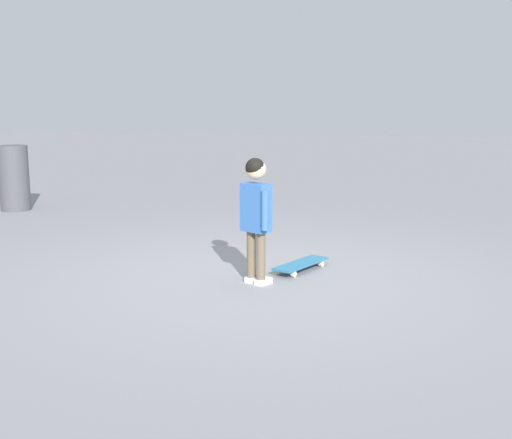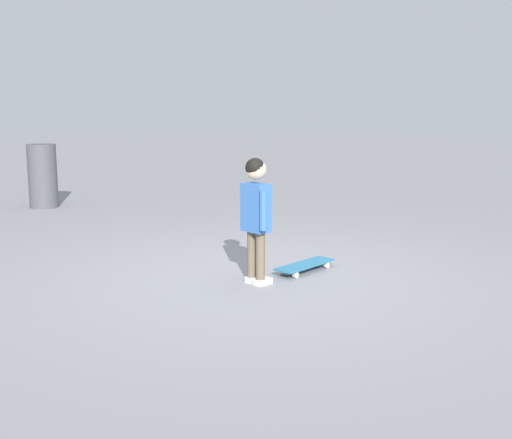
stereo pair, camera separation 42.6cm
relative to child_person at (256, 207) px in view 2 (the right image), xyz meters
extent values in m
plane|color=gray|center=(0.13, 0.03, -0.66)|extent=(50.00, 50.00, 0.00)
cylinder|color=brown|center=(0.03, 0.05, -0.42)|extent=(0.08, 0.08, 0.42)
cube|color=white|center=(0.05, 0.03, -0.63)|extent=(0.17, 0.14, 0.05)
cylinder|color=brown|center=(-0.03, -0.05, -0.42)|extent=(0.08, 0.08, 0.42)
cube|color=white|center=(0.00, -0.06, -0.63)|extent=(0.17, 0.14, 0.05)
cube|color=#386BB7|center=(0.00, 0.00, -0.01)|extent=(0.24, 0.28, 0.40)
cylinder|color=#386BB7|center=(0.16, 0.09, -0.01)|extent=(0.06, 0.06, 0.32)
cylinder|color=#386BB7|center=(-0.13, -0.11, -0.01)|extent=(0.06, 0.06, 0.32)
sphere|color=beige|center=(0.00, 0.00, 0.31)|extent=(0.17, 0.17, 0.17)
sphere|color=black|center=(-0.01, 0.01, 0.32)|extent=(0.16, 0.16, 0.16)
cube|color=teal|center=(0.52, -0.29, -0.59)|extent=(0.68, 0.43, 0.02)
cube|color=#B7B7BC|center=(0.73, -0.38, -0.61)|extent=(0.07, 0.11, 0.02)
cube|color=#B7B7BC|center=(0.31, -0.20, -0.61)|extent=(0.07, 0.11, 0.02)
cylinder|color=beige|center=(0.76, -0.31, -0.63)|extent=(0.06, 0.05, 0.06)
cylinder|color=beige|center=(0.70, -0.45, -0.63)|extent=(0.06, 0.05, 0.06)
cylinder|color=beige|center=(0.34, -0.13, -0.63)|extent=(0.06, 0.05, 0.06)
cylinder|color=beige|center=(0.28, -0.27, -0.63)|extent=(0.06, 0.05, 0.06)
cylinder|color=#4C4C51|center=(2.83, 4.22, -0.20)|extent=(0.41, 0.41, 0.91)
camera|label=1|loc=(-5.11, -1.29, 0.85)|focal=45.51mm
camera|label=2|loc=(-4.99, -1.70, 0.85)|focal=45.51mm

